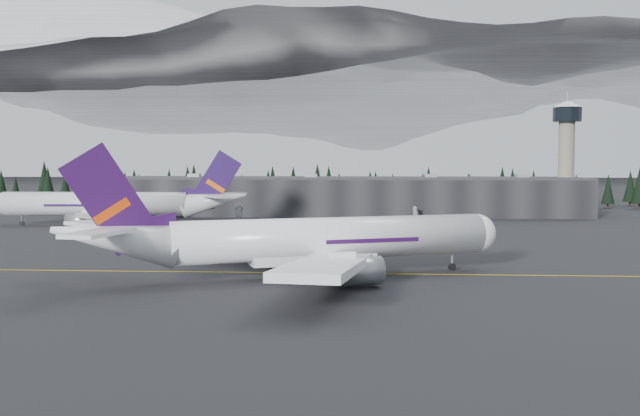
# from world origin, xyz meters

# --- Properties ---
(ground) EXTENTS (1400.00, 1400.00, 0.00)m
(ground) POSITION_xyz_m (0.00, 0.00, 0.00)
(ground) COLOR black
(ground) RESTS_ON ground
(taxiline) EXTENTS (400.00, 0.40, 0.02)m
(taxiline) POSITION_xyz_m (0.00, -2.00, 0.01)
(taxiline) COLOR gold
(taxiline) RESTS_ON ground
(terminal) EXTENTS (160.00, 30.00, 12.60)m
(terminal) POSITION_xyz_m (0.00, 125.00, 6.30)
(terminal) COLOR black
(terminal) RESTS_ON ground
(control_tower) EXTENTS (10.00, 10.00, 37.70)m
(control_tower) POSITION_xyz_m (75.00, 128.00, 23.41)
(control_tower) COLOR gray
(control_tower) RESTS_ON ground
(treeline) EXTENTS (360.00, 20.00, 15.00)m
(treeline) POSITION_xyz_m (0.00, 162.00, 7.50)
(treeline) COLOR black
(treeline) RESTS_ON ground
(mountain_ridge) EXTENTS (4400.00, 900.00, 420.00)m
(mountain_ridge) POSITION_xyz_m (0.00, 1000.00, 0.00)
(mountain_ridge) COLOR white
(mountain_ridge) RESTS_ON ground
(jet_main) EXTENTS (67.30, 60.09, 20.51)m
(jet_main) POSITION_xyz_m (-2.04, -7.08, 5.78)
(jet_main) COLOR white
(jet_main) RESTS_ON ground
(jet_parked) EXTENTS (71.39, 65.89, 20.99)m
(jet_parked) POSITION_xyz_m (-59.92, 78.02, 5.92)
(jet_parked) COLOR silver
(jet_parked) RESTS_ON ground
(gse_vehicle_a) EXTENTS (2.60, 5.26, 1.43)m
(gse_vehicle_a) POSITION_xyz_m (-28.95, 94.11, 0.72)
(gse_vehicle_a) COLOR silver
(gse_vehicle_a) RESTS_ON ground
(gse_vehicle_b) EXTENTS (4.34, 3.42, 1.38)m
(gse_vehicle_b) POSITION_xyz_m (23.87, 106.30, 0.69)
(gse_vehicle_b) COLOR silver
(gse_vehicle_b) RESTS_ON ground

